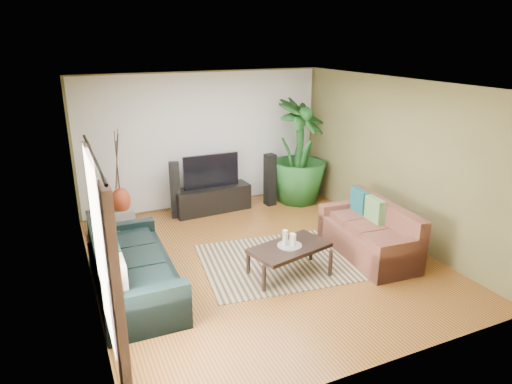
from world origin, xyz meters
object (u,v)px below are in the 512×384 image
tv_stand (212,199)px  speaker_right (270,180)px  speaker_left (175,190)px  coffee_table (289,261)px  potted_plant (299,152)px  television (211,171)px  side_table (105,249)px  vase (121,201)px  pedestal (123,219)px  sofa_right (368,230)px  sofa_left (133,263)px

tv_stand → speaker_right: (1.21, -0.12, 0.28)m
tv_stand → speaker_left: speaker_left is taller
coffee_table → potted_plant: potted_plant is taller
television → side_table: 2.75m
vase → pedestal: bearing=0.0°
television → speaker_right: size_ratio=1.03×
sofa_right → vase: size_ratio=3.82×
vase → coffee_table: bearing=-54.9°
potted_plant → coffee_table: bearing=-121.4°
television → potted_plant: 1.88m
sofa_left → pedestal: size_ratio=6.18×
tv_stand → potted_plant: 2.03m
sofa_left → speaker_left: (1.23, 2.45, 0.12)m
coffee_table → speaker_right: 3.00m
sofa_right → vase: 4.32m
pedestal → side_table: size_ratio=0.71×
television → pedestal: size_ratio=3.00×
sofa_right → tv_stand: (-1.62, 2.83, -0.17)m
speaker_right → sofa_right: bearing=-85.9°
speaker_left → potted_plant: potted_plant is taller
speaker_left → speaker_right: size_ratio=1.01×
speaker_left → potted_plant: (2.59, -0.17, 0.52)m
sofa_left → speaker_left: bearing=-25.7°
sofa_left → potted_plant: (3.82, 2.28, 0.64)m
television → speaker_right: bearing=-6.7°
sofa_left → tv_stand: bearing=-37.9°
tv_stand → television: television is taller
sofa_left → speaker_left: 2.74m
sofa_left → speaker_right: (3.17, 2.31, 0.11)m
sofa_left → pedestal: bearing=-3.9°
sofa_left → tv_stand: size_ratio=1.51×
tv_stand → coffee_table: bearing=-90.2°
tv_stand → vase: vase is taller
pedestal → coffee_table: bearing=-54.9°
coffee_table → sofa_right: bearing=-10.5°
sofa_right → speaker_right: bearing=-167.3°
coffee_table → side_table: side_table is taller
speaker_left → vase: size_ratio=2.29×
pedestal → vase: 0.35m
sofa_right → pedestal: bearing=-124.1°
pedestal → side_table: 1.40m
potted_plant → side_table: size_ratio=4.11×
speaker_left → side_table: 2.13m
speaker_right → pedestal: bearing=176.2°
television → pedestal: bearing=-174.2°
potted_plant → side_table: (-4.09, -1.32, -0.81)m
speaker_right → side_table: (-3.44, -1.36, -0.28)m
sofa_right → coffee_table: 1.47m
vase → television: bearing=5.8°
sofa_right → potted_plant: potted_plant is taller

